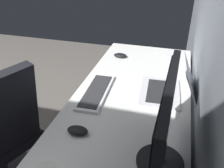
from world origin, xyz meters
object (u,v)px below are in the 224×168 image
mouse_spare (78,131)px  office_chair (1,145)px  laptop_left (172,87)px  mouse_main (120,55)px  keyboard_main (96,92)px  monitor_primary (165,119)px

mouse_spare → office_chair: (-0.05, -0.55, -0.29)m
office_chair → mouse_spare: bearing=85.0°
laptop_left → office_chair: size_ratio=0.37×
mouse_main → keyboard_main: bearing=-1.2°
keyboard_main → office_chair: office_chair is taller
laptop_left → mouse_spare: 0.63m
mouse_spare → keyboard_main: bearing=-174.9°
mouse_main → mouse_spare: 0.93m
laptop_left → mouse_main: bearing=-136.4°
monitor_primary → laptop_left: 0.58m
monitor_primary → mouse_main: bearing=-157.2°
keyboard_main → mouse_spare: (0.36, 0.03, 0.01)m
mouse_main → office_chair: office_chair is taller
laptop_left → mouse_main: laptop_left is taller
keyboard_main → office_chair: 0.67m
monitor_primary → laptop_left: bearing=178.9°
mouse_spare → office_chair: 0.62m
keyboard_main → mouse_main: 0.56m
mouse_main → mouse_spare: (0.93, 0.02, 0.00)m
mouse_spare → mouse_main: bearing=-178.7°
mouse_main → mouse_spare: size_ratio=1.00×
mouse_spare → office_chair: office_chair is taller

